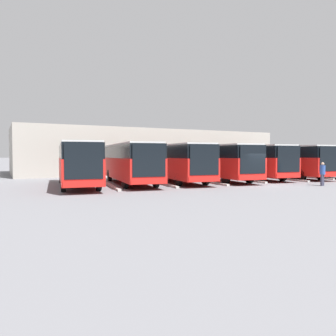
{
  "coord_description": "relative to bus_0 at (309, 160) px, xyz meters",
  "views": [
    {
      "loc": [
        18.21,
        19.44,
        2.4
      ],
      "look_at": [
        5.2,
        -5.74,
        1.27
      ],
      "focal_mm": 35.0,
      "sensor_mm": 36.0,
      "label": 1
    }
  ],
  "objects": [
    {
      "name": "ground_plane",
      "position": [
        12.9,
        6.0,
        -1.84
      ],
      "size": [
        600.0,
        600.0,
        0.0
      ],
      "primitive_type": "plane",
      "color": "slate"
    },
    {
      "name": "bus_0",
      "position": [
        0.0,
        0.0,
        0.0
      ],
      "size": [
        4.19,
        11.77,
        3.3
      ],
      "rotation": [
        0.0,
        0.0,
        -0.14
      ],
      "color": "red",
      "rests_on": "ground_plane"
    },
    {
      "name": "curb_divider_0",
      "position": [
        2.15,
        1.7,
        -1.77
      ],
      "size": [
        1.18,
        6.57,
        0.15
      ],
      "primitive_type": "cube",
      "rotation": [
        0.0,
        0.0,
        -0.14
      ],
      "color": "#B2B2AD",
      "rests_on": "ground_plane"
    },
    {
      "name": "bus_1",
      "position": [
        4.3,
        0.66,
        0.0
      ],
      "size": [
        4.19,
        11.77,
        3.3
      ],
      "rotation": [
        0.0,
        0.0,
        -0.14
      ],
      "color": "red",
      "rests_on": "ground_plane"
    },
    {
      "name": "curb_divider_1",
      "position": [
        6.45,
        2.37,
        -1.77
      ],
      "size": [
        1.18,
        6.57,
        0.15
      ],
      "primitive_type": "cube",
      "rotation": [
        0.0,
        0.0,
        -0.14
      ],
      "color": "#B2B2AD",
      "rests_on": "ground_plane"
    },
    {
      "name": "bus_2",
      "position": [
        8.6,
        -0.04,
        0.0
      ],
      "size": [
        4.19,
        11.77,
        3.3
      ],
      "rotation": [
        0.0,
        0.0,
        -0.14
      ],
      "color": "red",
      "rests_on": "ground_plane"
    },
    {
      "name": "curb_divider_2",
      "position": [
        10.75,
        1.66,
        -1.77
      ],
      "size": [
        1.18,
        6.57,
        0.15
      ],
      "primitive_type": "cube",
      "rotation": [
        0.0,
        0.0,
        -0.14
      ],
      "color": "#B2B2AD",
      "rests_on": "ground_plane"
    },
    {
      "name": "bus_3",
      "position": [
        12.9,
        0.38,
        0.0
      ],
      "size": [
        4.19,
        11.77,
        3.3
      ],
      "rotation": [
        0.0,
        0.0,
        -0.14
      ],
      "color": "red",
      "rests_on": "ground_plane"
    },
    {
      "name": "curb_divider_3",
      "position": [
        15.05,
        2.08,
        -1.77
      ],
      "size": [
        1.18,
        6.57,
        0.15
      ],
      "primitive_type": "cube",
      "rotation": [
        0.0,
        0.0,
        -0.14
      ],
      "color": "#B2B2AD",
      "rests_on": "ground_plane"
    },
    {
      "name": "bus_4",
      "position": [
        17.21,
        0.13,
        0.0
      ],
      "size": [
        4.19,
        11.77,
        3.3
      ],
      "rotation": [
        0.0,
        0.0,
        -0.14
      ],
      "color": "red",
      "rests_on": "ground_plane"
    },
    {
      "name": "curb_divider_4",
      "position": [
        19.35,
        1.84,
        -1.77
      ],
      "size": [
        1.18,
        6.57,
        0.15
      ],
      "primitive_type": "cube",
      "rotation": [
        0.0,
        0.0,
        -0.14
      ],
      "color": "#B2B2AD",
      "rests_on": "ground_plane"
    },
    {
      "name": "bus_5",
      "position": [
        21.51,
        0.05,
        0.0
      ],
      "size": [
        4.19,
        11.77,
        3.3
      ],
      "rotation": [
        0.0,
        0.0,
        -0.14
      ],
      "color": "red",
      "rests_on": "ground_plane"
    },
    {
      "name": "curb_divider_5",
      "position": [
        23.66,
        1.75,
        -1.77
      ],
      "size": [
        1.18,
        6.57,
        0.15
      ],
      "primitive_type": "cube",
      "rotation": [
        0.0,
        0.0,
        -0.14
      ],
      "color": "#B2B2AD",
      "rests_on": "ground_plane"
    },
    {
      "name": "bus_6",
      "position": [
        25.81,
        0.16,
        0.0
      ],
      "size": [
        4.19,
        11.77,
        3.3
      ],
      "rotation": [
        0.0,
        0.0,
        -0.14
      ],
      "color": "red",
      "rests_on": "ground_plane"
    },
    {
      "name": "pedestrian",
      "position": [
        8.81,
        8.42,
        -0.86
      ],
      "size": [
        0.51,
        0.51,
        1.83
      ],
      "rotation": [
        0.0,
        0.0,
        3.44
      ],
      "color": "#38384C",
      "rests_on": "ground_plane"
    },
    {
      "name": "station_building",
      "position": [
        12.9,
        -16.39,
        1.01
      ],
      "size": [
        34.06,
        15.04,
        5.64
      ],
      "color": "#A8A399",
      "rests_on": "ground_plane"
    }
  ]
}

